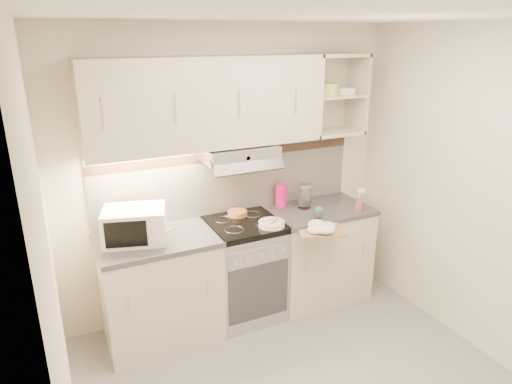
# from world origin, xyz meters

# --- Properties ---
(room_shell) EXTENTS (3.04, 2.84, 2.52)m
(room_shell) POSITION_xyz_m (0.00, 0.37, 1.63)
(room_shell) COLOR beige
(room_shell) RESTS_ON ground
(base_cabinet_left) EXTENTS (0.90, 0.60, 0.86)m
(base_cabinet_left) POSITION_xyz_m (-0.75, 1.10, 0.43)
(base_cabinet_left) COLOR beige
(base_cabinet_left) RESTS_ON ground
(worktop_left) EXTENTS (0.92, 0.62, 0.04)m
(worktop_left) POSITION_xyz_m (-0.75, 1.10, 0.88)
(worktop_left) COLOR #47474C
(worktop_left) RESTS_ON base_cabinet_left
(base_cabinet_right) EXTENTS (0.90, 0.60, 0.86)m
(base_cabinet_right) POSITION_xyz_m (0.75, 1.10, 0.43)
(base_cabinet_right) COLOR beige
(base_cabinet_right) RESTS_ON ground
(worktop_right) EXTENTS (0.92, 0.62, 0.04)m
(worktop_right) POSITION_xyz_m (0.75, 1.10, 0.88)
(worktop_right) COLOR #47474C
(worktop_right) RESTS_ON base_cabinet_right
(electric_range) EXTENTS (0.60, 0.60, 0.90)m
(electric_range) POSITION_xyz_m (0.00, 1.10, 0.45)
(electric_range) COLOR #B7B7BC
(electric_range) RESTS_ON ground
(microwave) EXTENTS (0.54, 0.45, 0.26)m
(microwave) POSITION_xyz_m (-0.90, 1.12, 1.03)
(microwave) COLOR silver
(microwave) RESTS_ON worktop_left
(watering_can) EXTENTS (0.24, 0.12, 0.20)m
(watering_can) POSITION_xyz_m (-0.80, 0.98, 0.97)
(watering_can) COLOR white
(watering_can) RESTS_ON worktop_left
(plate_stack) EXTENTS (0.22, 0.22, 0.05)m
(plate_stack) POSITION_xyz_m (0.17, 0.92, 0.92)
(plate_stack) COLOR white
(plate_stack) RESTS_ON electric_range
(bread_loaf) EXTENTS (0.17, 0.17, 0.04)m
(bread_loaf) POSITION_xyz_m (0.01, 1.26, 0.92)
(bread_loaf) COLOR #A97A3B
(bread_loaf) RESTS_ON electric_range
(pink_pitcher) EXTENTS (0.11, 0.11, 0.21)m
(pink_pitcher) POSITION_xyz_m (0.47, 1.30, 1.01)
(pink_pitcher) COLOR #E0127A
(pink_pitcher) RESTS_ON worktop_right
(glass_jar) EXTENTS (0.12, 0.12, 0.23)m
(glass_jar) POSITION_xyz_m (0.64, 1.16, 1.02)
(glass_jar) COLOR silver
(glass_jar) RESTS_ON worktop_right
(spice_jar) EXTENTS (0.07, 0.07, 0.10)m
(spice_jar) POSITION_xyz_m (0.61, 0.89, 0.95)
(spice_jar) COLOR silver
(spice_jar) RESTS_ON worktop_right
(spray_bottle) EXTENTS (0.09, 0.09, 0.23)m
(spray_bottle) POSITION_xyz_m (1.03, 0.88, 0.99)
(spray_bottle) COLOR pink
(spray_bottle) RESTS_ON worktop_right
(cutting_board) EXTENTS (0.46, 0.43, 0.02)m
(cutting_board) POSITION_xyz_m (0.53, 0.75, 0.87)
(cutting_board) COLOR #AC7150
(cutting_board) RESTS_ON base_cabinet_right
(dish_towel) EXTENTS (0.29, 0.25, 0.08)m
(dish_towel) POSITION_xyz_m (0.51, 0.70, 0.92)
(dish_towel) COLOR white
(dish_towel) RESTS_ON cutting_board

